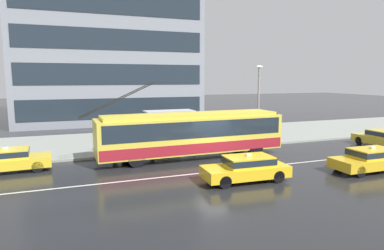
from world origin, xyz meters
TOP-DOWN VIEW (x-y plane):
  - ground_plane at (0.00, 0.00)m, footprint 160.00×160.00m
  - sidewalk_slab at (0.00, 9.10)m, footprint 80.00×10.00m
  - lane_centre_line at (0.00, -1.20)m, footprint 72.00×0.14m
  - trolleybus at (-0.79, 2.50)m, footprint 13.08×2.83m
  - taxi_queued_behind_bus at (-11.50, 2.84)m, footprint 4.30×1.95m
  - taxi_oncoming_far at (7.35, -4.07)m, footprint 4.35×1.80m
  - taxi_oncoming_near at (-0.02, -3.27)m, footprint 4.41×1.93m
  - bus_shelter at (-1.25, 6.32)m, footprint 3.65×1.64m
  - pedestrian_at_shelter at (-5.51, 5.21)m, footprint 1.30×1.30m
  - pedestrian_approaching_curb at (-3.00, 4.61)m, footprint 1.29×1.29m
  - pedestrian_walking_past at (-1.30, 6.82)m, footprint 1.51×1.51m
  - pedestrian_waiting_by_pole at (3.71, 6.22)m, footprint 1.57×1.57m
  - street_lamp at (5.62, 4.89)m, footprint 0.60×0.32m
  - office_tower_corner_left at (-3.49, 23.80)m, footprint 20.72×10.99m

SIDE VIEW (x-z plane):
  - ground_plane at x=0.00m, z-range 0.00..0.00m
  - lane_centre_line at x=0.00m, z-range 0.00..0.01m
  - sidewalk_slab at x=0.00m, z-range 0.00..0.14m
  - taxi_queued_behind_bus at x=-11.50m, z-range 0.01..1.40m
  - taxi_oncoming_near at x=-0.02m, z-range 0.01..1.40m
  - taxi_oncoming_far at x=7.35m, z-range 0.01..1.40m
  - trolleybus at x=-0.79m, z-range -0.88..4.07m
  - pedestrian_approaching_curb at x=-3.00m, z-range 0.67..2.62m
  - pedestrian_at_shelter at x=-5.51m, z-range 0.70..2.67m
  - pedestrian_waiting_by_pole at x=3.71m, z-range 0.77..2.75m
  - pedestrian_walking_past at x=-1.30m, z-range 0.78..2.80m
  - bus_shelter at x=-1.25m, z-range 0.77..3.40m
  - street_lamp at x=5.62m, z-range 0.73..6.72m
  - office_tower_corner_left at x=-3.49m, z-range 0.01..25.59m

